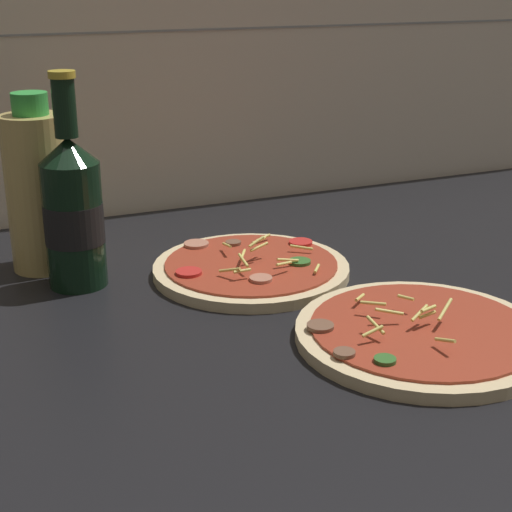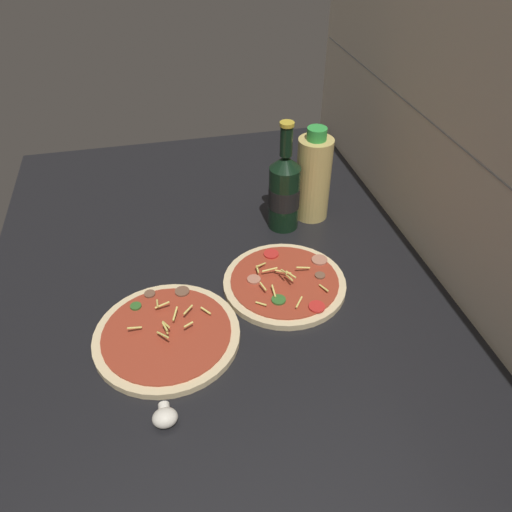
{
  "view_description": "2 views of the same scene",
  "coord_description": "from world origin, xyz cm",
  "px_view_note": "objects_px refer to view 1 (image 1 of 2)",
  "views": [
    {
      "loc": [
        -45.15,
        -70.6,
        38.65
      ],
      "look_at": [
        -12.95,
        3.89,
        8.81
      ],
      "focal_mm": 55.0,
      "sensor_mm": 36.0,
      "label": 1
    },
    {
      "loc": [
        61.96,
        -8.31,
        70.24
      ],
      "look_at": [
        -14.64,
        9.12,
        6.91
      ],
      "focal_mm": 35.0,
      "sensor_mm": 36.0,
      "label": 2
    }
  ],
  "objects_px": {
    "pizza_far": "(251,268)",
    "beer_bottle": "(73,210)",
    "pizza_near": "(421,334)",
    "oil_bottle": "(38,190)"
  },
  "relations": [
    {
      "from": "pizza_near",
      "to": "beer_bottle",
      "type": "bearing_deg",
      "value": 134.82
    },
    {
      "from": "pizza_near",
      "to": "beer_bottle",
      "type": "height_order",
      "value": "beer_bottle"
    },
    {
      "from": "pizza_near",
      "to": "pizza_far",
      "type": "height_order",
      "value": "pizza_far"
    },
    {
      "from": "oil_bottle",
      "to": "pizza_near",
      "type": "bearing_deg",
      "value": -49.16
    },
    {
      "from": "pizza_far",
      "to": "beer_bottle",
      "type": "bearing_deg",
      "value": 165.64
    },
    {
      "from": "oil_bottle",
      "to": "pizza_far",
      "type": "bearing_deg",
      "value": -28.93
    },
    {
      "from": "beer_bottle",
      "to": "pizza_far",
      "type": "bearing_deg",
      "value": -14.36
    },
    {
      "from": "pizza_far",
      "to": "beer_bottle",
      "type": "height_order",
      "value": "beer_bottle"
    },
    {
      "from": "pizza_far",
      "to": "oil_bottle",
      "type": "xyz_separation_m",
      "value": [
        -0.23,
        0.13,
        0.09
      ]
    },
    {
      "from": "pizza_near",
      "to": "pizza_far",
      "type": "relative_size",
      "value": 1.06
    }
  ]
}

